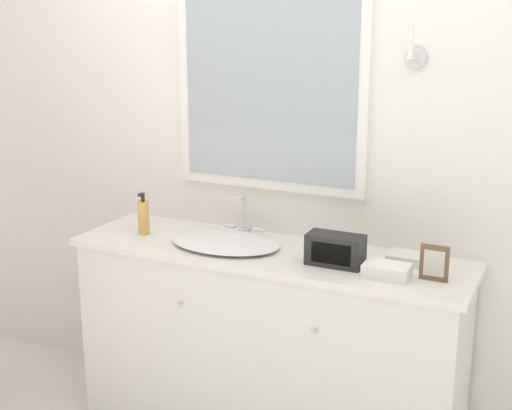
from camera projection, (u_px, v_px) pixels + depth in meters
name	position (u px, v px, depth m)	size (l,w,h in m)	color
wall_back	(293.00, 155.00, 3.29)	(8.00, 0.18, 2.55)	white
vanity_counter	(268.00, 344.00, 3.26)	(1.80, 0.51, 0.91)	silver
sink_basin	(226.00, 241.00, 3.20)	(0.51, 0.40, 0.20)	white
soap_bottle	(144.00, 217.00, 3.35)	(0.05, 0.05, 0.20)	gold
appliance_box	(335.00, 250.00, 2.94)	(0.24, 0.11, 0.13)	black
picture_frame	(434.00, 263.00, 2.77)	(0.11, 0.01, 0.14)	brown
hand_towel_near_sink	(387.00, 271.00, 2.81)	(0.18, 0.12, 0.05)	white
hand_towel_far_corner	(408.00, 258.00, 2.98)	(0.17, 0.12, 0.04)	silver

